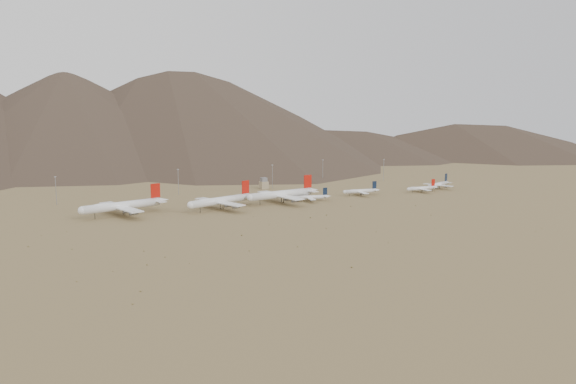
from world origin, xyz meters
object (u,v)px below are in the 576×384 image
widebody_centre (221,200)px  control_tower (264,184)px  widebody_west (123,206)px  narrowbody_a (311,197)px  widebody_east (282,194)px  narrowbody_b (361,191)px

widebody_centre → control_tower: size_ratio=5.96×
widebody_west → narrowbody_a: widebody_west is taller
narrowbody_a → control_tower: 93.81m
widebody_east → narrowbody_b: bearing=-6.5°
control_tower → widebody_east: bearing=-104.4°
widebody_centre → widebody_east: size_ratio=0.91×
widebody_west → widebody_centre: 80.76m
narrowbody_a → narrowbody_b: (61.65, 8.54, 0.36)m
widebody_east → control_tower: 91.08m
widebody_centre → narrowbody_b: 150.56m
widebody_west → widebody_east: widebody_east is taller
narrowbody_b → control_tower: (-66.91, 85.12, 0.92)m
widebody_east → control_tower: widebody_east is taller
widebody_centre → narrowbody_b: bearing=-15.4°
control_tower → widebody_centre: bearing=-131.6°
control_tower → narrowbody_b: bearing=-51.8°
widebody_centre → narrowbody_a: 88.69m
widebody_west → narrowbody_a: (168.71, -10.07, -3.99)m
narrowbody_b → widebody_centre: bearing=-169.8°
widebody_centre → narrowbody_a: bearing=-18.6°
widebody_west → widebody_east: size_ratio=0.97×
narrowbody_b → narrowbody_a: bearing=-165.3°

